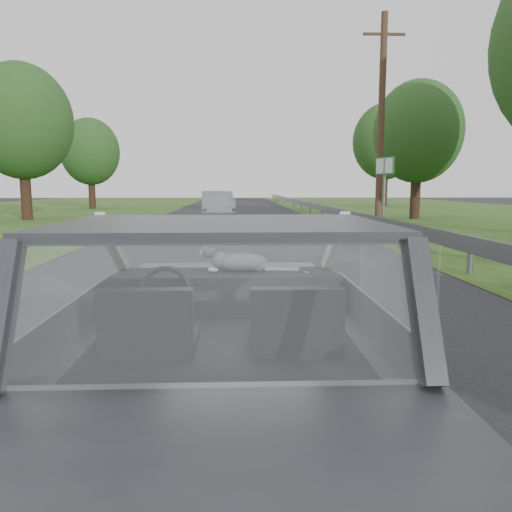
{
  "coord_description": "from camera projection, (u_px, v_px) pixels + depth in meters",
  "views": [
    {
      "loc": [
        0.08,
        -2.98,
        1.62
      ],
      "look_at": [
        0.22,
        0.52,
        1.13
      ],
      "focal_mm": 35.0,
      "sensor_mm": 36.0,
      "label": 1
    }
  ],
  "objects": [
    {
      "name": "subject_car",
      "position": [
        224.0,
        334.0,
        3.07
      ],
      "size": [
        1.8,
        4.0,
        1.45
      ],
      "primitive_type": "cube",
      "color": "#25252A",
      "rests_on": "ground"
    },
    {
      "name": "steering_wheel",
      "position": [
        165.0,
        292.0,
        3.35
      ],
      "size": [
        0.36,
        0.36,
        0.04
      ],
      "primitive_type": "torus",
      "color": "black",
      "rests_on": "dashboard"
    },
    {
      "name": "driver_seat",
      "position": [
        150.0,
        323.0,
        2.74
      ],
      "size": [
        0.5,
        0.72,
        0.42
      ],
      "primitive_type": "cube",
      "color": "black",
      "rests_on": "subject_car"
    },
    {
      "name": "utility_pole",
      "position": [
        381.0,
        121.0,
        20.62
      ],
      "size": [
        0.33,
        0.33,
        8.59
      ],
      "primitive_type": "cylinder",
      "rotation": [
        0.0,
        0.0,
        0.22
      ],
      "color": "#482E1D",
      "rests_on": "ground"
    },
    {
      "name": "cat",
      "position": [
        241.0,
        261.0,
        3.67
      ],
      "size": [
        0.52,
        0.16,
        0.23
      ],
      "primitive_type": "ellipsoid",
      "rotation": [
        0.0,
        0.0,
        0.01
      ],
      "color": "#9593A1",
      "rests_on": "dashboard"
    },
    {
      "name": "tree_2",
      "position": [
        417.0,
        152.0,
        24.69
      ],
      "size": [
        4.9,
        4.9,
        6.61
      ],
      "primitive_type": null,
      "rotation": [
        0.0,
        0.0,
        0.13
      ],
      "color": "#214A1E",
      "rests_on": "ground"
    },
    {
      "name": "guardrail",
      "position": [
        396.0,
        226.0,
        13.15
      ],
      "size": [
        0.05,
        90.0,
        0.32
      ],
      "primitive_type": "cube",
      "color": "slate",
      "rests_on": "ground"
    },
    {
      "name": "dashboard",
      "position": [
        226.0,
        292.0,
        3.67
      ],
      "size": [
        1.58,
        0.45,
        0.3
      ],
      "primitive_type": "cube",
      "color": "black",
      "rests_on": "subject_car"
    },
    {
      "name": "passenger_seat",
      "position": [
        294.0,
        321.0,
        2.77
      ],
      "size": [
        0.5,
        0.72,
        0.42
      ],
      "primitive_type": "cube",
      "color": "black",
      "rests_on": "subject_car"
    },
    {
      "name": "other_car",
      "position": [
        217.0,
        205.0,
        24.43
      ],
      "size": [
        2.05,
        4.39,
        1.4
      ],
      "primitive_type": "imported",
      "rotation": [
        0.0,
        0.0,
        0.09
      ],
      "color": "#ABB1C4",
      "rests_on": "ground"
    },
    {
      "name": "tree_6",
      "position": [
        91.0,
        165.0,
        36.26
      ],
      "size": [
        4.66,
        4.66,
        6.35
      ],
      "primitive_type": null,
      "rotation": [
        0.0,
        0.0,
        0.12
      ],
      "color": "#214A1E",
      "rests_on": "ground"
    },
    {
      "name": "highway_sign",
      "position": [
        384.0,
        193.0,
        19.19
      ],
      "size": [
        0.48,
        1.06,
        2.73
      ],
      "primitive_type": "cube",
      "rotation": [
        0.0,
        0.0,
        0.35
      ],
      "color": "#146625",
      "rests_on": "ground"
    },
    {
      "name": "tree_5",
      "position": [
        23.0,
        145.0,
        23.88
      ],
      "size": [
        5.13,
        5.13,
        7.22
      ],
      "primitive_type": null,
      "rotation": [
        0.0,
        0.0,
        -0.08
      ],
      "color": "#214A1E",
      "rests_on": "ground"
    },
    {
      "name": "tree_3",
      "position": [
        385.0,
        157.0,
        40.27
      ],
      "size": [
        6.94,
        6.94,
        8.04
      ],
      "primitive_type": null,
      "rotation": [
        0.0,
        0.0,
        -0.39
      ],
      "color": "#214A1E",
      "rests_on": "ground"
    },
    {
      "name": "ground",
      "position": [
        225.0,
        444.0,
        3.17
      ],
      "size": [
        140.0,
        140.0,
        0.0
      ],
      "primitive_type": "plane",
      "color": "#2F2F33",
      "rests_on": "ground"
    }
  ]
}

